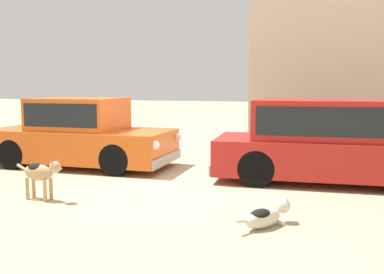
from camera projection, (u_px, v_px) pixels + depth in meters
name	position (u px, v px, depth m)	size (l,w,h in m)	color
ground_plane	(161.00, 185.00, 8.16)	(80.00, 80.00, 0.00)	tan
parked_sedan_nearest	(80.00, 133.00, 9.99)	(4.33, 1.83, 1.56)	#D15619
parked_sedan_second	(323.00, 140.00, 8.34)	(4.42, 1.92, 1.58)	#AD1E19
stray_dog_spotted	(41.00, 172.00, 7.03)	(0.97, 0.27, 0.69)	tan
stray_dog_tan	(267.00, 215.00, 5.73)	(0.68, 0.88, 0.38)	beige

